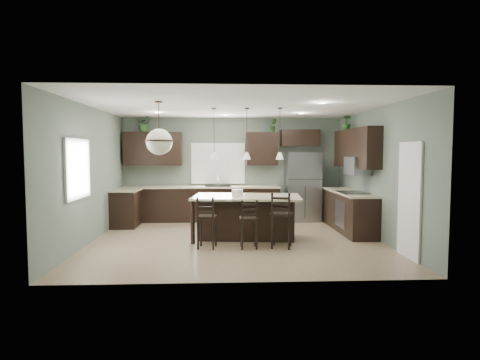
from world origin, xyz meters
The scene contains 33 objects.
ground centered at (0.00, 0.00, 0.00)m, with size 6.00×6.00×0.00m, color #9E8466.
pantry_door centered at (2.98, -1.55, 1.02)m, with size 0.04×0.82×2.04m, color white.
window_back centered at (-0.40, 2.73, 1.55)m, with size 1.35×0.02×1.00m, color white.
window_left centered at (-2.98, -0.80, 1.55)m, with size 0.02×1.10×1.00m, color white.
left_return_cabs centered at (-2.70, 1.70, 0.45)m, with size 0.60×0.90×0.90m, color black.
left_return_countertop centered at (-2.68, 1.70, 0.92)m, with size 0.66×0.96×0.04m, color beige.
back_lower_cabs centered at (-0.85, 2.45, 0.45)m, with size 4.20×0.60×0.90m, color black.
back_countertop centered at (-0.85, 2.43, 0.92)m, with size 4.20×0.66×0.04m, color beige.
sink_inset centered at (-0.40, 2.43, 0.94)m, with size 0.70×0.45×0.01m, color gray.
faucet centered at (-0.40, 2.40, 1.08)m, with size 0.02×0.02×0.28m, color silver.
back_upper_left centered at (-2.15, 2.58, 1.95)m, with size 1.55×0.34×0.90m, color black.
back_upper_right centered at (0.80, 2.58, 1.95)m, with size 0.85×0.34×0.90m, color black.
fridge_header centered at (1.85, 2.58, 2.25)m, with size 1.05×0.34×0.45m, color black.
right_lower_cabs centered at (2.70, 0.87, 0.45)m, with size 0.60×2.35×0.90m, color black.
right_countertop centered at (2.68, 0.87, 0.92)m, with size 0.66×2.35×0.04m, color beige.
cooktop centered at (2.68, 0.60, 0.94)m, with size 0.58×0.75×0.02m, color black.
wall_oven_front centered at (2.40, 0.60, 0.45)m, with size 0.01×0.72×0.60m, color gray.
right_upper_cabs centered at (2.83, 0.87, 1.95)m, with size 0.34×2.35×0.90m, color black.
microwave centered at (2.78, 0.60, 1.55)m, with size 0.40×0.75×0.40m, color gray.
refrigerator centered at (1.89, 2.38, 0.93)m, with size 0.90×0.74×1.85m, color gray.
kitchen_island centered at (0.23, 0.17, 0.46)m, with size 2.28×1.29×0.92m, color black.
serving_dish centered at (0.03, 0.19, 0.99)m, with size 0.24×0.24×0.14m, color silver.
bar_stool_left centered at (-0.59, -0.68, 0.51)m, with size 0.38×0.38×1.01m, color black.
bar_stool_center centered at (0.22, -0.73, 0.48)m, with size 0.36×0.36×0.96m, color black.
bar_stool_right centered at (0.86, -0.71, 0.55)m, with size 0.41×0.41×1.09m, color black.
pendant_left centered at (-0.46, 0.25, 2.25)m, with size 0.17×0.17×1.10m, color white, non-canonical shape.
pendant_center centered at (0.23, 0.17, 2.25)m, with size 0.17×0.17×1.10m, color silver, non-canonical shape.
pendant_right centered at (0.93, 0.09, 2.25)m, with size 0.17×0.17×1.10m, color white, non-canonical shape.
chandelier centered at (-1.46, -0.87, 2.30)m, with size 0.53×0.53×0.99m, color beige, non-canonical shape.
plant_back_left centered at (-2.37, 2.55, 2.62)m, with size 0.39×0.34×0.43m, color #295123.
plant_back_right centered at (1.10, 2.55, 2.59)m, with size 0.20×0.16×0.37m, color #2A4E22.
plant_right_wall centered at (2.80, 1.52, 2.59)m, with size 0.21×0.21×0.38m, color #284E22.
room_shell centered at (0.00, 0.00, 1.70)m, with size 6.00×6.00×6.00m.
Camera 1 is at (-0.31, -8.36, 1.86)m, focal length 30.00 mm.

